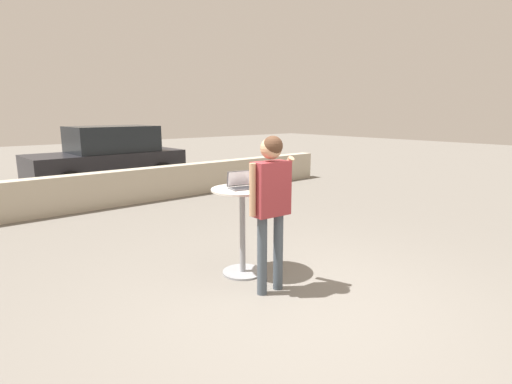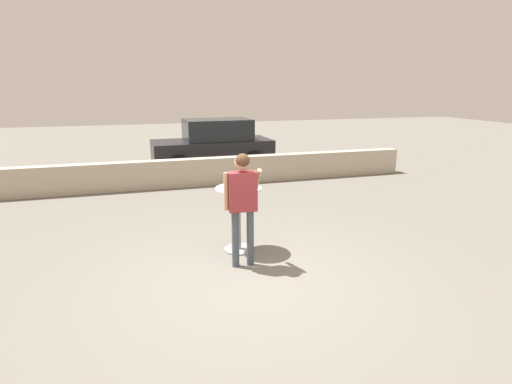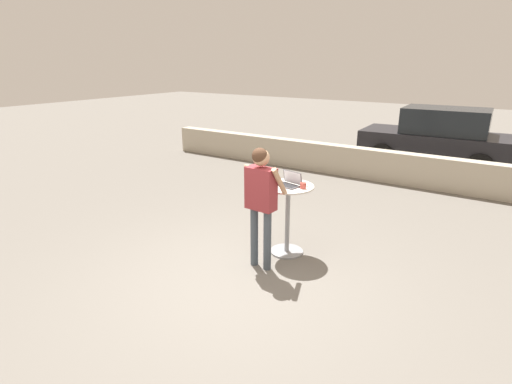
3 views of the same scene
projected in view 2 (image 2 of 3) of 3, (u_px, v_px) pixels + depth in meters
ground_plane at (251, 280)px, 5.70m from camera, size 50.00×50.00×0.00m
pavement_kerb at (193, 172)px, 11.00m from camera, size 12.77×0.35×0.75m
cafe_table at (239, 210)px, 6.58m from camera, size 0.76×0.76×1.09m
laptop at (239, 185)px, 6.47m from camera, size 0.39×0.31×0.21m
coffee_mug at (253, 184)px, 6.52m from camera, size 0.12×0.09×0.09m
standing_person at (242, 195)px, 5.88m from camera, size 0.57×0.37×1.75m
parked_car_near_street at (214, 144)px, 13.09m from camera, size 3.90×1.87×1.64m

